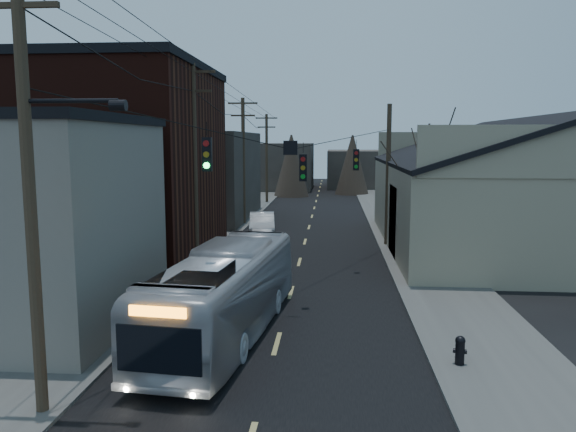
{
  "coord_description": "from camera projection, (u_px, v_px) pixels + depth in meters",
  "views": [
    {
      "loc": [
        1.69,
        -8.88,
        6.35
      ],
      "look_at": [
        -0.28,
        15.94,
        3.0
      ],
      "focal_mm": 35.0,
      "sensor_mm": 36.0,
      "label": 1
    }
  ],
  "objects": [
    {
      "name": "road_surface",
      "position": [
        308.0,
        232.0,
        39.39
      ],
      "size": [
        9.0,
        110.0,
        0.02
      ],
      "primitive_type": "cube",
      "color": "black",
      "rests_on": "ground"
    },
    {
      "name": "sidewalk_left",
      "position": [
        217.0,
        230.0,
        39.89
      ],
      "size": [
        4.0,
        110.0,
        0.12
      ],
      "primitive_type": "cube",
      "color": "#474744",
      "rests_on": "ground"
    },
    {
      "name": "sidewalk_right",
      "position": [
        401.0,
        232.0,
        38.87
      ],
      "size": [
        4.0,
        110.0,
        0.12
      ],
      "primitive_type": "cube",
      "color": "#474744",
      "rests_on": "ground"
    },
    {
      "name": "building_clapboard",
      "position": [
        14.0,
        226.0,
        18.88
      ],
      "size": [
        8.0,
        8.0,
        7.0
      ],
      "primitive_type": "cube",
      "color": "slate",
      "rests_on": "ground"
    },
    {
      "name": "building_brick",
      "position": [
        111.0,
        166.0,
        29.63
      ],
      "size": [
        10.0,
        12.0,
        10.0
      ],
      "primitive_type": "cube",
      "color": "black",
      "rests_on": "ground"
    },
    {
      "name": "building_left_far",
      "position": [
        195.0,
        176.0,
        45.6
      ],
      "size": [
        9.0,
        14.0,
        7.0
      ],
      "primitive_type": "cube",
      "color": "#352F2A",
      "rests_on": "ground"
    },
    {
      "name": "warehouse",
      "position": [
        524.0,
        203.0,
        33.07
      ],
      "size": [
        16.16,
        20.6,
        7.73
      ],
      "color": "gray",
      "rests_on": "ground"
    },
    {
      "name": "building_far_left",
      "position": [
        274.0,
        166.0,
        74.04
      ],
      "size": [
        10.0,
        12.0,
        6.0
      ],
      "primitive_type": "cube",
      "color": "#352F2A",
      "rests_on": "ground"
    },
    {
      "name": "building_far_right",
      "position": [
        371.0,
        168.0,
        78.02
      ],
      "size": [
        12.0,
        14.0,
        5.0
      ],
      "primitive_type": "cube",
      "color": "#352F2A",
      "rests_on": "ground"
    },
    {
      "name": "bare_tree",
      "position": [
        427.0,
        195.0,
        28.52
      ],
      "size": [
        0.4,
        0.4,
        7.2
      ],
      "primitive_type": "cone",
      "color": "black",
      "rests_on": "ground"
    },
    {
      "name": "utility_lines",
      "position": [
        251.0,
        164.0,
        33.18
      ],
      "size": [
        11.24,
        45.28,
        10.5
      ],
      "color": "#382B1E",
      "rests_on": "ground"
    },
    {
      "name": "bus",
      "position": [
        225.0,
        293.0,
        18.11
      ],
      "size": [
        3.6,
        10.64,
        2.91
      ],
      "primitive_type": "imported",
      "rotation": [
        0.0,
        0.0,
        3.03
      ],
      "color": "#A0A4AC",
      "rests_on": "ground"
    },
    {
      "name": "parked_car",
      "position": [
        262.0,
        224.0,
        37.7
      ],
      "size": [
        2.2,
        4.86,
        1.55
      ],
      "primitive_type": "imported",
      "rotation": [
        0.0,
        0.0,
        0.12
      ],
      "color": "#9B9EA2",
      "rests_on": "ground"
    },
    {
      "name": "fire_hydrant",
      "position": [
        460.0,
        349.0,
        15.7
      ],
      "size": [
        0.4,
        0.28,
        0.83
      ],
      "rotation": [
        0.0,
        0.0,
        -0.21
      ],
      "color": "black",
      "rests_on": "sidewalk_right"
    }
  ]
}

